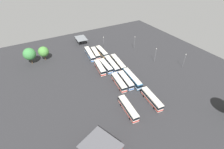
# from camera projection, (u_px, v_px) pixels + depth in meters

# --- Properties ---
(ground_plane) EXTENTS (125.35, 125.35, 0.00)m
(ground_plane) POSITION_uv_depth(u_px,v_px,m) (115.00, 76.00, 83.02)
(ground_plane) COLOR #28282B
(bus_row0_slot0) EXTENTS (14.79, 4.45, 3.41)m
(bus_row0_slot0) POSITION_uv_depth(u_px,v_px,m) (90.00, 54.00, 97.32)
(bus_row0_slot0) COLOR silver
(bus_row0_slot0) RESTS_ON ground_plane
(bus_row0_slot1) EXTENTS (11.64, 4.33, 3.41)m
(bus_row0_slot1) POSITION_uv_depth(u_px,v_px,m) (95.00, 53.00, 98.00)
(bus_row0_slot1) COLOR silver
(bus_row0_slot1) RESTS_ON ground_plane
(bus_row0_slot2) EXTENTS (12.12, 3.21, 3.41)m
(bus_row0_slot2) POSITION_uv_depth(u_px,v_px,m) (102.00, 52.00, 99.36)
(bus_row0_slot2) COLOR silver
(bus_row0_slot2) RESTS_ON ground_plane
(bus_row1_slot0) EXTENTS (12.15, 4.28, 3.41)m
(bus_row1_slot0) POSITION_uv_depth(u_px,v_px,m) (100.00, 67.00, 85.70)
(bus_row1_slot0) COLOR silver
(bus_row1_slot0) RESTS_ON ground_plane
(bus_row1_slot1) EXTENTS (11.81, 3.14, 3.41)m
(bus_row1_slot1) POSITION_uv_depth(u_px,v_px,m) (106.00, 66.00, 86.84)
(bus_row1_slot1) COLOR silver
(bus_row1_slot1) RESTS_ON ground_plane
(bus_row1_slot2) EXTENTS (14.77, 4.16, 3.41)m
(bus_row1_slot2) POSITION_uv_depth(u_px,v_px,m) (112.00, 64.00, 88.33)
(bus_row1_slot2) COLOR silver
(bus_row1_slot2) RESTS_ON ground_plane
(bus_row1_slot3) EXTENTS (14.79, 4.41, 3.41)m
(bus_row1_slot3) POSITION_uv_depth(u_px,v_px,m) (118.00, 62.00, 89.62)
(bus_row1_slot3) COLOR silver
(bus_row1_slot3) RESTS_ON ground_plane
(bus_row2_slot1) EXTENTS (12.27, 4.12, 3.41)m
(bus_row2_slot1) POSITION_uv_depth(u_px,v_px,m) (119.00, 82.00, 75.92)
(bus_row2_slot1) COLOR silver
(bus_row2_slot1) RESTS_ON ground_plane
(bus_row2_slot2) EXTENTS (12.19, 4.08, 3.41)m
(bus_row2_slot2) POSITION_uv_depth(u_px,v_px,m) (126.00, 80.00, 77.08)
(bus_row2_slot2) COLOR silver
(bus_row2_slot2) RESTS_ON ground_plane
(bus_row2_slot3) EXTENTS (14.77, 4.17, 3.41)m
(bus_row2_slot3) POSITION_uv_depth(u_px,v_px,m) (132.00, 78.00, 78.28)
(bus_row2_slot3) COLOR teal
(bus_row2_slot3) RESTS_ON ground_plane
(bus_row3_slot0) EXTENTS (12.31, 3.84, 3.41)m
(bus_row3_slot0) POSITION_uv_depth(u_px,v_px,m) (128.00, 108.00, 63.06)
(bus_row3_slot0) COLOR silver
(bus_row3_slot0) RESTS_ON ground_plane
(bus_row3_slot3) EXTENTS (12.47, 3.95, 3.41)m
(bus_row3_slot3) POSITION_uv_depth(u_px,v_px,m) (152.00, 99.00, 67.17)
(bus_row3_slot3) COLOR silver
(bus_row3_slot3) RESTS_ON ground_plane
(maintenance_shelter) EXTENTS (10.40, 7.43, 3.58)m
(maintenance_shelter) POSITION_uv_depth(u_px,v_px,m) (81.00, 38.00, 111.31)
(maintenance_shelter) COLOR slate
(maintenance_shelter) RESTS_ON ground_plane
(lamp_post_mid_lot) EXTENTS (0.56, 0.28, 8.23)m
(lamp_post_mid_lot) POSITION_uv_depth(u_px,v_px,m) (104.00, 43.00, 103.23)
(lamp_post_mid_lot) COLOR slate
(lamp_post_mid_lot) RESTS_ON ground_plane
(lamp_post_near_entrance) EXTENTS (0.56, 0.28, 8.15)m
(lamp_post_near_entrance) POSITION_uv_depth(u_px,v_px,m) (134.00, 42.00, 103.82)
(lamp_post_near_entrance) COLOR slate
(lamp_post_near_entrance) RESTS_ON ground_plane
(lamp_post_by_building) EXTENTS (0.56, 0.28, 7.90)m
(lamp_post_by_building) POSITION_uv_depth(u_px,v_px,m) (184.00, 60.00, 86.52)
(lamp_post_by_building) COLOR slate
(lamp_post_by_building) RESTS_ON ground_plane
(lamp_post_far_corner) EXTENTS (0.56, 0.28, 8.26)m
(lamp_post_far_corner) POSITION_uv_depth(u_px,v_px,m) (155.00, 55.00, 91.07)
(lamp_post_far_corner) COLOR slate
(lamp_post_far_corner) RESTS_ON ground_plane
(tree_east_edge) EXTENTS (5.72, 5.72, 8.16)m
(tree_east_edge) POSITION_uv_depth(u_px,v_px,m) (43.00, 52.00, 92.19)
(tree_east_edge) COLOR brown
(tree_east_edge) RESTS_ON ground_plane
(tree_northwest) EXTENTS (6.54, 6.54, 9.23)m
(tree_northwest) POSITION_uv_depth(u_px,v_px,m) (29.00, 54.00, 88.64)
(tree_northwest) COLOR brown
(tree_northwest) RESTS_ON ground_plane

